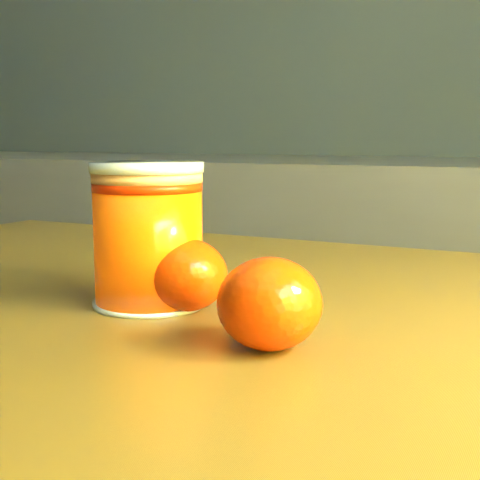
% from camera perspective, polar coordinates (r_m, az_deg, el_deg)
% --- Properties ---
extents(kitchen_counter, '(3.15, 0.60, 0.90)m').
position_cam_1_polar(kitchen_counter, '(1.96, -10.15, -6.19)').
color(kitchen_counter, '#4F4E53').
rests_on(kitchen_counter, ground).
extents(table, '(1.12, 0.81, 0.82)m').
position_cam_1_polar(table, '(0.53, -2.04, -18.05)').
color(table, brown).
rests_on(table, ground).
extents(juice_glass, '(0.09, 0.09, 0.11)m').
position_cam_1_polar(juice_glass, '(0.53, -7.82, 0.40)').
color(juice_glass, '#FF5205').
rests_on(juice_glass, table).
extents(orange_front, '(0.08, 0.08, 0.06)m').
position_cam_1_polar(orange_front, '(0.42, 2.53, -5.44)').
color(orange_front, '#F33B04').
rests_on(orange_front, table).
extents(orange_back, '(0.07, 0.07, 0.06)m').
position_cam_1_polar(orange_back, '(0.51, -4.60, -2.99)').
color(orange_back, '#F33B04').
rests_on(orange_back, table).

